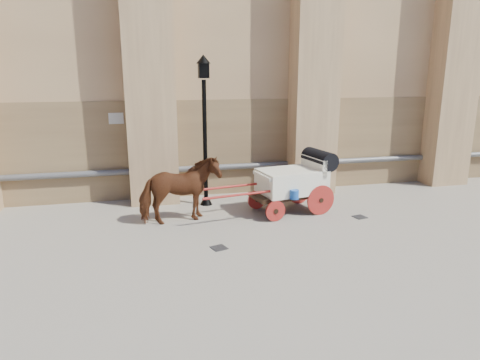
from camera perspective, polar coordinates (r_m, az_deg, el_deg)
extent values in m
plane|color=gray|center=(9.94, -4.50, -8.38)|extent=(90.00, 90.00, 0.00)
cube|color=olive|center=(13.84, 0.93, 4.56)|extent=(44.00, 0.35, 3.00)
cylinder|color=#59595B|center=(13.70, 1.19, 1.90)|extent=(42.00, 0.18, 0.18)
cube|color=beige|center=(13.14, -16.19, 7.90)|extent=(0.42, 0.04, 0.32)
imported|color=brown|center=(11.08, -8.03, -1.40)|extent=(2.17, 1.30, 1.72)
cube|color=black|center=(11.99, 6.45, -1.89)|extent=(2.16, 1.25, 0.11)
cube|color=white|center=(11.94, 6.88, -0.13)|extent=(1.93, 1.43, 0.65)
cube|color=white|center=(12.21, 9.77, 1.86)|extent=(0.33, 1.16, 0.51)
cube|color=white|center=(11.52, 3.51, 0.61)|extent=(0.49, 1.06, 0.09)
cylinder|color=black|center=(12.27, 10.53, 2.77)|extent=(0.70, 1.23, 0.52)
cylinder|color=#A2221C|center=(11.90, 10.71, -2.64)|extent=(0.83, 0.19, 0.83)
cylinder|color=#A2221C|center=(12.83, 7.90, -1.30)|extent=(0.83, 0.19, 0.83)
cylinder|color=#A2221C|center=(11.26, 4.75, -4.15)|extent=(0.56, 0.15, 0.56)
cylinder|color=#A2221C|center=(12.24, 2.27, -2.61)|extent=(0.56, 0.15, 0.56)
cylinder|color=#A2221C|center=(10.90, 0.53, -1.91)|extent=(2.20, 0.43, 0.06)
cylinder|color=#A2221C|center=(11.64, -1.10, -0.87)|extent=(2.20, 0.43, 0.06)
cylinder|color=#1950AE|center=(11.31, 7.25, -1.92)|extent=(0.24, 0.24, 0.24)
cylinder|color=black|center=(12.33, -4.69, 4.77)|extent=(0.12, 0.12, 3.61)
cone|color=black|center=(12.70, -4.54, -2.48)|extent=(0.36, 0.36, 0.36)
cube|color=black|center=(12.17, -4.88, 14.36)|extent=(0.28, 0.28, 0.42)
cone|color=black|center=(12.18, -4.91, 15.78)|extent=(0.40, 0.40, 0.24)
cube|color=black|center=(9.64, -2.82, -9.02)|extent=(0.40, 0.40, 0.01)
cube|color=black|center=(12.04, 15.68, -4.77)|extent=(0.38, 0.38, 0.01)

